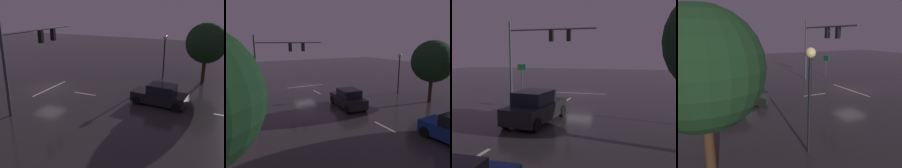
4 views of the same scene
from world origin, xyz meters
TOP-DOWN VIEW (x-y plane):
  - ground_plane at (0.00, 0.00)m, footprint 80.00×80.00m
  - traffic_signal_assembly at (3.63, 1.37)m, footprint 8.19×0.47m
  - lane_dash_far at (0.00, 4.00)m, footprint 0.16×2.20m
  - lane_dash_mid at (0.00, 10.00)m, footprint 0.16×2.20m
  - stop_bar at (0.00, 0.18)m, footprint 5.00×0.16m
  - car_approaching at (-0.19, 10.77)m, footprint 2.24×4.49m
  - street_lamp_left_kerb at (-7.90, 9.26)m, footprint 0.44×0.44m
  - tree_left_far at (-8.13, 13.34)m, footprint 4.04×4.04m

SIDE VIEW (x-z plane):
  - ground_plane at x=0.00m, z-range 0.00..0.00m
  - lane_dash_far at x=0.00m, z-range 0.00..0.01m
  - lane_dash_mid at x=0.00m, z-range 0.00..0.01m
  - stop_bar at x=0.00m, z-range 0.00..0.01m
  - car_approaching at x=-0.19m, z-range -0.05..1.65m
  - street_lamp_left_kerb at x=-7.90m, z-range 0.96..5.57m
  - tree_left_far at x=-8.13m, z-range 1.00..7.07m
  - traffic_signal_assembly at x=3.63m, z-range 1.21..7.85m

